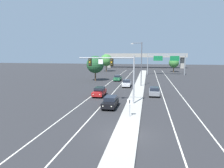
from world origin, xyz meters
TOP-DOWN VIEW (x-y plane):
  - ground_plane at (0.00, 0.00)m, footprint 260.00×260.00m
  - median_island at (0.00, 18.00)m, footprint 2.40×110.00m
  - lane_stripe_oncoming_center at (-4.70, 25.00)m, footprint 0.14×100.00m
  - lane_stripe_receding_center at (4.70, 25.00)m, footprint 0.14×100.00m
  - edge_stripe_left at (-8.00, 25.00)m, footprint 0.14×100.00m
  - edge_stripe_right at (8.00, 25.00)m, footprint 0.14×100.00m
  - overhead_signal_mast at (-2.88, 11.69)m, footprint 8.50×0.44m
  - median_sign_post at (-0.10, 5.07)m, footprint 0.60×0.10m
  - street_lamp_median at (0.17, 28.70)m, footprint 2.58×0.28m
  - car_oncoming_black at (-3.22, 9.34)m, footprint 1.84×4.48m
  - car_oncoming_red at (-6.60, 16.63)m, footprint 1.87×4.49m
  - car_oncoming_silver at (-2.88, 28.01)m, footprint 1.88×4.50m
  - car_oncoming_green at (-6.49, 37.85)m, footprint 1.87×4.49m
  - car_receding_grey at (3.13, 18.76)m, footprint 1.86×4.49m
  - highway_sign_gantry at (8.20, 56.69)m, footprint 13.28×0.42m
  - overpass_bridge at (0.00, 91.76)m, footprint 42.40×6.40m
  - tree_far_right_c at (12.32, 68.80)m, footprint 4.09×4.09m
  - tree_far_left_c at (-12.63, 36.65)m, footprint 4.83×4.83m
  - tree_far_left_a at (-15.71, 66.53)m, footprint 5.06×5.06m

SIDE VIEW (x-z plane):
  - ground_plane at x=0.00m, z-range 0.00..0.00m
  - lane_stripe_oncoming_center at x=-4.70m, z-range 0.00..0.01m
  - lane_stripe_receding_center at x=4.70m, z-range 0.00..0.01m
  - edge_stripe_left at x=-8.00m, z-range 0.00..0.01m
  - edge_stripe_right at x=8.00m, z-range 0.00..0.01m
  - median_island at x=0.00m, z-range 0.00..0.15m
  - car_oncoming_black at x=-3.22m, z-range 0.03..1.61m
  - car_oncoming_red at x=-6.60m, z-range 0.03..1.61m
  - car_oncoming_silver at x=-2.88m, z-range 0.03..1.61m
  - car_oncoming_green at x=-6.49m, z-range 0.03..1.61m
  - car_receding_grey at x=3.13m, z-range 0.03..1.61m
  - median_sign_post at x=-0.10m, z-range 0.49..2.69m
  - tree_far_right_c at x=12.32m, z-range 0.90..6.81m
  - tree_far_left_c at x=-12.63m, z-range 1.07..8.05m
  - tree_far_left_a at x=-15.71m, z-range 1.12..8.44m
  - overhead_signal_mast at x=-2.88m, z-range 1.78..8.98m
  - overpass_bridge at x=0.00m, z-range 1.96..9.61m
  - street_lamp_median at x=0.17m, z-range 0.79..10.79m
  - highway_sign_gantry at x=8.20m, z-range 2.41..9.91m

